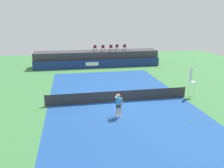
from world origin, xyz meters
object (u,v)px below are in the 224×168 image
net_post_near (45,100)px  spectator_chair_far_left (95,48)px  spectator_chair_right (117,47)px  spectator_chair_left (103,48)px  tennis_player (119,104)px  spectator_chair_center (111,47)px  net_post_far (184,92)px  umpire_chair (192,80)px  tennis_ball (191,121)px  spectator_chair_far_right (124,47)px

net_post_near → spectator_chair_far_left: bearing=68.6°
spectator_chair_right → net_post_near: bearing=-120.8°
spectator_chair_left → tennis_player: size_ratio=0.50×
spectator_chair_center → net_post_far: bearing=-74.6°
umpire_chair → tennis_ball: bearing=-117.8°
spectator_chair_far_left → spectator_chair_center: (2.33, -0.11, 0.00)m
spectator_chair_right → net_post_near: size_ratio=0.89×
net_post_far → tennis_player: (-6.84, -3.08, 0.46)m
spectator_chair_center → tennis_player: (-2.69, -18.11, -1.73)m
spectator_chair_left → umpire_chair: bearing=-68.4°
spectator_chair_far_left → tennis_player: (-0.36, -18.22, -1.73)m
spectator_chair_right → umpire_chair: size_ratio=0.32×
spectator_chair_left → tennis_player: bearing=-94.8°
spectator_chair_right → umpire_chair: spectator_chair_right is taller
spectator_chair_left → umpire_chair: 16.11m
net_post_near → tennis_player: tennis_player is taller
spectator_chair_center → net_post_near: 17.28m
spectator_chair_right → umpire_chair: (3.75, -15.47, -1.11)m
spectator_chair_left → tennis_ball: bearing=-80.5°
net_post_far → spectator_chair_left: bearing=109.6°
umpire_chair → net_post_far: (-0.59, -0.02, -1.09)m
spectator_chair_far_left → tennis_ball: bearing=-77.4°
tennis_ball → net_post_far: bearing=67.8°
spectator_chair_right → net_post_far: size_ratio=0.89×
spectator_chair_far_right → net_post_far: 15.47m
spectator_chair_center → tennis_ball: size_ratio=13.06×
spectator_chair_left → spectator_chair_far_right: 3.28m
spectator_chair_far_left → net_post_far: 16.61m
spectator_chair_far_left → umpire_chair: bearing=-64.9°
spectator_chair_center → spectator_chair_left: bearing=-176.7°
spectator_chair_left → umpire_chair: (5.92, -14.95, -1.11)m
umpire_chair → tennis_player: 8.08m
spectator_chair_center → spectator_chair_far_left: bearing=177.4°
spectator_chair_far_left → spectator_chair_right: (3.33, 0.35, 0.00)m
spectator_chair_center → spectator_chair_right: 1.10m
spectator_chair_center → umpire_chair: (4.75, -15.01, -1.11)m
spectator_chair_left → spectator_chair_far_right: (3.28, 0.21, 0.00)m
net_post_near → tennis_ball: bearing=-25.3°
spectator_chair_far_left → umpire_chair: spectator_chair_far_left is taller
spectator_chair_center → spectator_chair_far_right: same height
spectator_chair_center → spectator_chair_right: same height
spectator_chair_far_left → umpire_chair: (7.08, -15.12, -1.11)m
umpire_chair → net_post_far: size_ratio=2.76×
net_post_far → tennis_player: bearing=-155.7°
tennis_player → umpire_chair: bearing=22.6°
net_post_far → spectator_chair_far_left: bearing=113.2°
spectator_chair_right → spectator_chair_far_right: 1.15m
spectator_chair_far_left → net_post_far: (6.48, -15.13, -2.19)m
spectator_chair_left → umpire_chair: spectator_chair_left is taller
spectator_chair_left → net_post_near: size_ratio=0.89×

